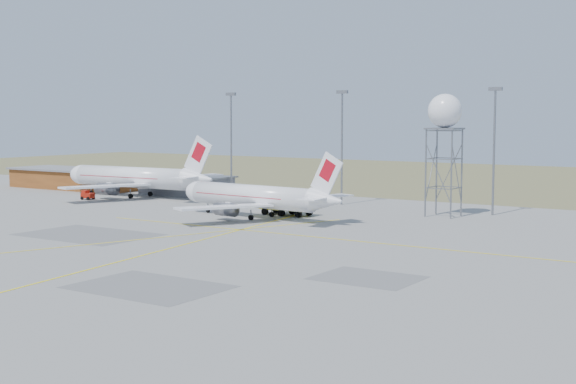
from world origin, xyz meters
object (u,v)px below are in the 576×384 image
Objects in this scene: airliner_main at (255,197)px; airliner_far at (135,178)px; radar_tower at (444,148)px; fire_truck at (288,205)px; baggage_tug at (88,196)px.

airliner_far is at bearing -14.02° from airliner_main.
airliner_main is 0.87× the size of airliner_far.
fire_truck is (-21.26, -12.52, -9.13)m from radar_tower.
airliner_far is at bearing 169.64° from fire_truck.
baggage_tug is at bearing -168.74° from radar_tower.
fire_truck is at bearing -109.10° from airliner_main.
baggage_tug is (-66.85, -13.31, -10.21)m from radar_tower.
airliner_far is 14.57× the size of baggage_tug.
airliner_main is 1.63× the size of radar_tower.
baggage_tug is (-45.59, -0.79, -1.07)m from fire_truck.
radar_tower reaches higher than baggage_tug.
radar_tower is (62.90, 4.58, 7.10)m from airliner_far.
airliner_far is (-39.15, 13.50, 0.48)m from airliner_main.
fire_truck is at bearing -149.51° from radar_tower.
fire_truck is 45.61m from baggage_tug.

